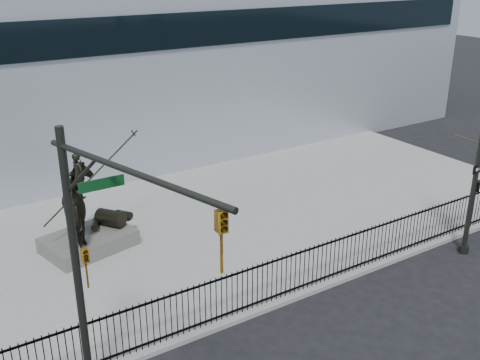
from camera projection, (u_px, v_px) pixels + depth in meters
ground at (320, 316)px, 16.98m from camera, size 120.00×120.00×0.00m
plaza at (207, 227)px, 22.44m from camera, size 30.00×12.00×0.15m
building at (89, 67)px, 30.99m from camera, size 44.00×14.00×9.00m
picket_fence at (296, 272)px, 17.63m from camera, size 22.10×0.10×1.50m
statue_plinth at (89, 241)px, 20.53m from camera, size 3.45×2.72×0.57m
equestrian_statue at (86, 204)px, 20.02m from camera, size 3.83×2.82×3.32m
traffic_signal_left at (99, 272)px, 11.63m from camera, size 1.52×4.84×7.00m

